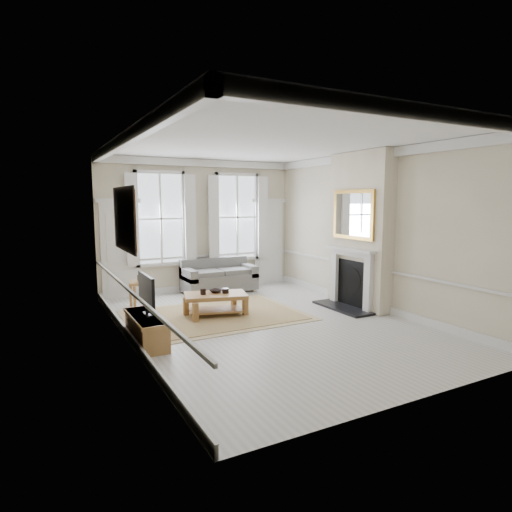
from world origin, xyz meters
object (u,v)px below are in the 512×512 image
sofa (218,278)px  tv_stand (146,329)px  side_table (141,286)px  coffee_table (216,298)px

sofa → tv_stand: size_ratio=1.39×
side_table → tv_stand: side_table is taller
sofa → tv_stand: bearing=-129.8°
coffee_table → tv_stand: (-1.67, -1.04, -0.15)m
coffee_table → tv_stand: tv_stand is taller
sofa → side_table: size_ratio=3.12×
side_table → coffee_table: 1.86m
tv_stand → sofa: bearing=50.2°
coffee_table → sofa: bearing=81.0°
sofa → side_table: bearing=-162.2°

